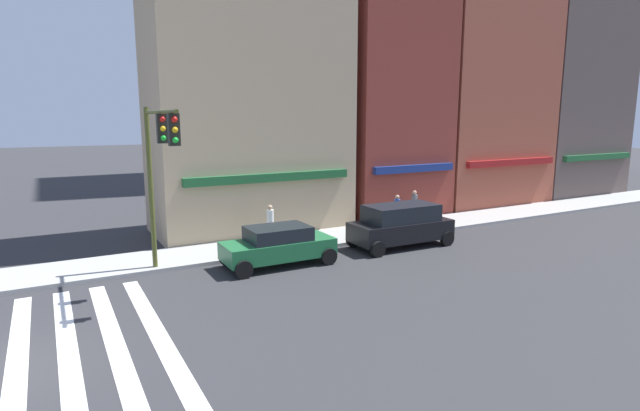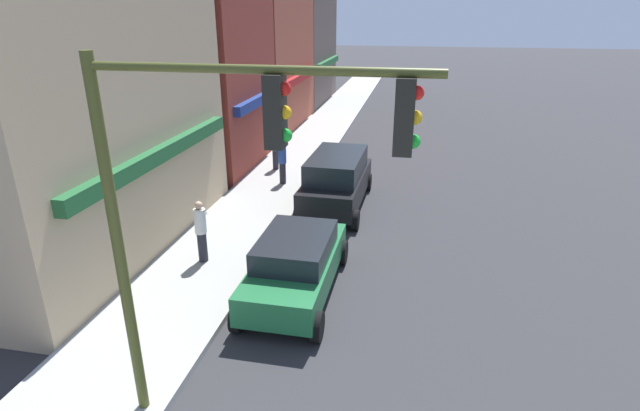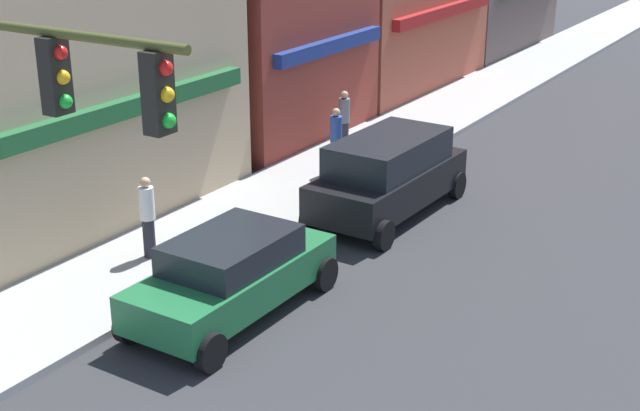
# 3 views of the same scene
# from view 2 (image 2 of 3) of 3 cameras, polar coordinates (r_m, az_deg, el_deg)

# --- Properties ---
(traffic_signal) EXTENTS (0.32, 4.81, 6.20)m
(traffic_signal) POSITION_cam_2_polar(r_m,az_deg,el_deg) (7.10, -11.51, 2.92)
(traffic_signal) COLOR #474C1E
(traffic_signal) RESTS_ON ground_plane
(sedan_green) EXTENTS (4.42, 2.02, 1.59)m
(sedan_green) POSITION_cam_2_polar(r_m,az_deg,el_deg) (12.43, -2.76, -6.62)
(sedan_green) COLOR #1E6638
(sedan_green) RESTS_ON ground_plane
(suv_black) EXTENTS (4.74, 2.12, 1.94)m
(suv_black) POSITION_cam_2_polar(r_m,az_deg,el_deg) (17.85, 1.91, 3.03)
(suv_black) COLOR black
(suv_black) RESTS_ON ground_plane
(pedestrian_blue_shirt) EXTENTS (0.32, 0.32, 1.77)m
(pedestrian_blue_shirt) POSITION_cam_2_polar(r_m,az_deg,el_deg) (19.92, -4.33, 5.08)
(pedestrian_blue_shirt) COLOR #23232D
(pedestrian_blue_shirt) RESTS_ON sidewalk_left
(pedestrian_white_shirt) EXTENTS (0.32, 0.32, 1.77)m
(pedestrian_white_shirt) POSITION_cam_2_polar(r_m,az_deg,el_deg) (14.01, -13.45, -2.78)
(pedestrian_white_shirt) COLOR #23232D
(pedestrian_white_shirt) RESTS_ON sidewalk_left
(pedestrian_grey_coat) EXTENTS (0.32, 0.32, 1.77)m
(pedestrian_grey_coat) POSITION_cam_2_polar(r_m,az_deg,el_deg) (21.78, -5.14, 6.50)
(pedestrian_grey_coat) COLOR #23232D
(pedestrian_grey_coat) RESTS_ON sidewalk_left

